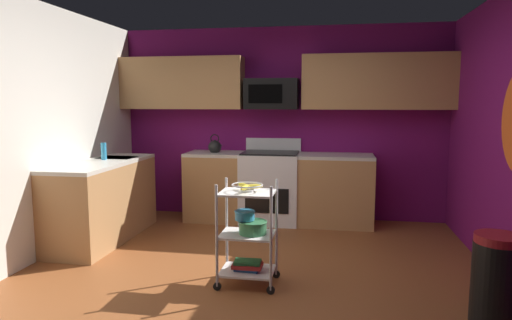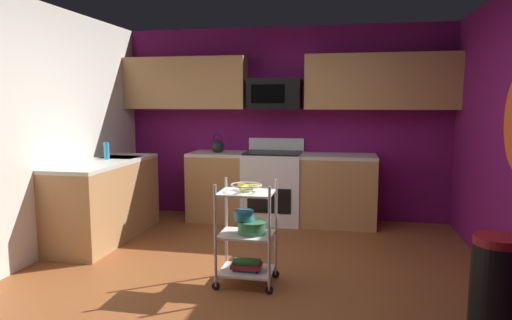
% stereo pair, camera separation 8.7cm
% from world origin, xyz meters
% --- Properties ---
extents(floor, '(4.40, 4.80, 0.04)m').
position_xyz_m(floor, '(0.00, 0.00, -0.02)').
color(floor, brown).
rests_on(floor, ground).
extents(wall_back, '(4.52, 0.06, 2.60)m').
position_xyz_m(wall_back, '(0.00, 2.43, 1.30)').
color(wall_back, '#6B1156').
rests_on(wall_back, ground).
extents(wall_left, '(0.06, 4.80, 2.60)m').
position_xyz_m(wall_left, '(-2.23, 0.00, 1.30)').
color(wall_left, silver).
rests_on(wall_left, ground).
extents(counter_run, '(3.43, 2.26, 0.92)m').
position_xyz_m(counter_run, '(-0.78, 1.64, 0.46)').
color(counter_run, '#B27F4C').
rests_on(counter_run, ground).
extents(oven_range, '(0.76, 0.65, 1.10)m').
position_xyz_m(oven_range, '(-0.10, 2.10, 0.48)').
color(oven_range, white).
rests_on(oven_range, ground).
extents(upper_cabinets, '(4.40, 0.33, 0.70)m').
position_xyz_m(upper_cabinets, '(0.02, 2.23, 1.85)').
color(upper_cabinets, '#B27F4C').
extents(microwave, '(0.70, 0.39, 0.40)m').
position_xyz_m(microwave, '(-0.10, 2.21, 1.70)').
color(microwave, black).
extents(rolling_cart, '(0.53, 0.38, 0.91)m').
position_xyz_m(rolling_cart, '(0.00, -0.05, 0.45)').
color(rolling_cart, silver).
rests_on(rolling_cart, ground).
extents(fruit_bowl, '(0.27, 0.27, 0.07)m').
position_xyz_m(fruit_bowl, '(0.00, -0.05, 0.88)').
color(fruit_bowl, silver).
rests_on(fruit_bowl, rolling_cart).
extents(mixing_bowl_large, '(0.25, 0.25, 0.11)m').
position_xyz_m(mixing_bowl_large, '(0.05, -0.05, 0.52)').
color(mixing_bowl_large, '#387F4C').
rests_on(mixing_bowl_large, rolling_cart).
extents(mixing_bowl_small, '(0.18, 0.18, 0.08)m').
position_xyz_m(mixing_bowl_small, '(-0.03, -0.02, 0.62)').
color(mixing_bowl_small, '#338CBF').
rests_on(mixing_bowl_small, rolling_cart).
extents(book_stack, '(0.26, 0.17, 0.09)m').
position_xyz_m(book_stack, '(0.00, -0.05, 0.17)').
color(book_stack, '#1E4C8C').
rests_on(book_stack, rolling_cart).
extents(kettle, '(0.21, 0.18, 0.26)m').
position_xyz_m(kettle, '(-0.86, 2.10, 1.00)').
color(kettle, black).
rests_on(kettle, counter_run).
extents(dish_soap_bottle, '(0.06, 0.06, 0.20)m').
position_xyz_m(dish_soap_bottle, '(-1.94, 1.11, 1.02)').
color(dish_soap_bottle, '#2D8CBF').
rests_on(dish_soap_bottle, counter_run).
extents(trash_can, '(0.34, 0.42, 0.66)m').
position_xyz_m(trash_can, '(1.90, -0.44, 0.33)').
color(trash_can, black).
rests_on(trash_can, ground).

